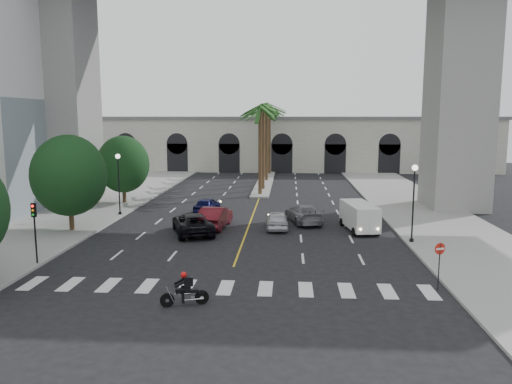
% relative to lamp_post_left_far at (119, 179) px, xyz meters
% --- Properties ---
extents(ground, '(140.00, 140.00, 0.00)m').
position_rel_lamp_post_left_far_xyz_m(ground, '(11.40, -16.00, -3.22)').
color(ground, black).
rests_on(ground, ground).
extents(sidewalk_left, '(8.00, 100.00, 0.15)m').
position_rel_lamp_post_left_far_xyz_m(sidewalk_left, '(-3.60, -1.00, -3.15)').
color(sidewalk_left, gray).
rests_on(sidewalk_left, ground).
extents(sidewalk_right, '(8.00, 100.00, 0.15)m').
position_rel_lamp_post_left_far_xyz_m(sidewalk_right, '(26.40, -1.00, -3.15)').
color(sidewalk_right, gray).
rests_on(sidewalk_right, ground).
extents(median, '(2.00, 24.00, 0.20)m').
position_rel_lamp_post_left_far_xyz_m(median, '(11.40, 22.00, -3.12)').
color(median, gray).
rests_on(median, ground).
extents(pier_building, '(71.00, 10.50, 8.50)m').
position_rel_lamp_post_left_far_xyz_m(pier_building, '(11.40, 39.00, 1.04)').
color(pier_building, silver).
rests_on(pier_building, ground).
extents(bridge, '(75.00, 13.00, 26.00)m').
position_rel_lamp_post_left_far_xyz_m(bridge, '(14.82, 6.00, 15.29)').
color(bridge, gray).
rests_on(bridge, ground).
extents(palm_a, '(3.20, 3.20, 10.30)m').
position_rel_lamp_post_left_far_xyz_m(palm_a, '(11.40, 12.00, 5.88)').
color(palm_a, '#47331E').
rests_on(palm_a, ground).
extents(palm_b, '(3.20, 3.20, 10.60)m').
position_rel_lamp_post_left_far_xyz_m(palm_b, '(11.50, 16.00, 6.15)').
color(palm_b, '#47331E').
rests_on(palm_b, ground).
extents(palm_c, '(3.20, 3.20, 10.10)m').
position_rel_lamp_post_left_far_xyz_m(palm_c, '(11.20, 20.00, 5.69)').
color(palm_c, '#47331E').
rests_on(palm_c, ground).
extents(palm_d, '(3.20, 3.20, 10.90)m').
position_rel_lamp_post_left_far_xyz_m(palm_d, '(11.55, 24.00, 6.43)').
color(palm_d, '#47331E').
rests_on(palm_d, ground).
extents(palm_e, '(3.20, 3.20, 10.40)m').
position_rel_lamp_post_left_far_xyz_m(palm_e, '(11.30, 28.00, 5.97)').
color(palm_e, '#47331E').
rests_on(palm_e, ground).
extents(palm_f, '(3.20, 3.20, 10.70)m').
position_rel_lamp_post_left_far_xyz_m(palm_f, '(11.60, 32.00, 6.24)').
color(palm_f, '#47331E').
rests_on(palm_f, ground).
extents(street_tree_mid, '(5.44, 5.44, 7.21)m').
position_rel_lamp_post_left_far_xyz_m(street_tree_mid, '(-1.60, -6.00, 0.99)').
color(street_tree_mid, '#382616').
rests_on(street_tree_mid, ground).
extents(street_tree_far, '(5.04, 5.04, 6.68)m').
position_rel_lamp_post_left_far_xyz_m(street_tree_far, '(-1.60, 6.00, 0.68)').
color(street_tree_far, '#382616').
rests_on(street_tree_far, ground).
extents(lamp_post_left_far, '(0.40, 0.40, 5.35)m').
position_rel_lamp_post_left_far_xyz_m(lamp_post_left_far, '(0.00, 0.00, 0.00)').
color(lamp_post_left_far, black).
rests_on(lamp_post_left_far, ground).
extents(lamp_post_right, '(0.40, 0.40, 5.35)m').
position_rel_lamp_post_left_far_xyz_m(lamp_post_right, '(22.80, -8.00, 0.00)').
color(lamp_post_right, black).
rests_on(lamp_post_right, ground).
extents(traffic_signal_far, '(0.25, 0.18, 3.65)m').
position_rel_lamp_post_left_far_xyz_m(traffic_signal_far, '(0.10, -14.50, -0.71)').
color(traffic_signal_far, black).
rests_on(traffic_signal_far, ground).
extents(motorcycle_rider, '(2.14, 0.84, 1.60)m').
position_rel_lamp_post_left_far_xyz_m(motorcycle_rider, '(9.91, -19.98, -2.50)').
color(motorcycle_rider, black).
rests_on(motorcycle_rider, ground).
extents(car_a, '(1.88, 4.18, 1.39)m').
position_rel_lamp_post_left_far_xyz_m(car_a, '(13.63, -4.06, -2.53)').
color(car_a, silver).
rests_on(car_a, ground).
extents(car_b, '(2.27, 5.21, 1.67)m').
position_rel_lamp_post_left_far_xyz_m(car_b, '(8.84, -4.00, -2.39)').
color(car_b, '#531017').
rests_on(car_b, ground).
extents(car_c, '(4.23, 6.07, 1.54)m').
position_rel_lamp_post_left_far_xyz_m(car_c, '(7.52, -6.06, -2.45)').
color(car_c, black).
rests_on(car_c, ground).
extents(car_d, '(3.33, 5.59, 1.52)m').
position_rel_lamp_post_left_far_xyz_m(car_d, '(15.74, -1.69, -2.46)').
color(car_d, slate).
rests_on(car_d, ground).
extents(car_e, '(2.17, 4.17, 1.36)m').
position_rel_lamp_post_left_far_xyz_m(car_e, '(7.24, 2.07, -2.54)').
color(car_e, '#0D103E').
rests_on(car_e, ground).
extents(cargo_van, '(2.56, 5.05, 2.05)m').
position_rel_lamp_post_left_far_xyz_m(cargo_van, '(19.80, -4.30, -2.08)').
color(cargo_van, silver).
rests_on(cargo_van, ground).
extents(do_not_enter_sign, '(0.56, 0.25, 2.41)m').
position_rel_lamp_post_left_far_xyz_m(do_not_enter_sign, '(21.90, -17.19, -1.47)').
color(do_not_enter_sign, black).
rests_on(do_not_enter_sign, ground).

